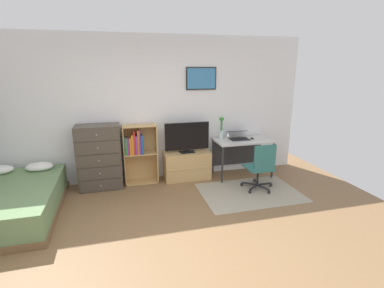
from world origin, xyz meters
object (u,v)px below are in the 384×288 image
Objects in this scene: tv_stand at (187,165)px; wine_glass at (228,135)px; bamboo_vase at (221,128)px; television at (187,138)px; bookshelf at (138,150)px; desk at (241,145)px; dresser at (100,157)px; office_chair at (261,166)px; laptop at (238,135)px; computer_mouse at (252,138)px; bed at (8,202)px.

wine_glass is at bearing -11.71° from tv_stand.
television is at bearing -170.93° from bamboo_vase.
bookshelf is 2.04m from desk.
television is 0.78m from wine_glass.
bookshelf is at bearing 5.57° from dresser.
tv_stand is 2.04× the size of bamboo_vase.
bookshelf is 1.30× the size of television.
bamboo_vase is at bearing 111.83° from office_chair.
computer_mouse is (0.25, -0.11, -0.05)m from laptop.
desk is 0.54m from bamboo_vase.
bamboo_vase is 2.42× the size of wine_glass.
bookshelf is at bearing 176.20° from computer_mouse.
dresser is at bearing 30.06° from bed.
laptop is (-0.06, 0.04, 0.20)m from desk.
bed is 2.15m from bookshelf.
bamboo_vase is at bearing 169.95° from laptop.
desk is at bearing 89.88° from office_chair.
television is 1.45m from office_chair.
office_chair is at bearing -17.17° from dresser.
desk is 1.28× the size of office_chair.
bookshelf reaches higher than computer_mouse.
bed is at bearing 177.84° from office_chair.
office_chair is (0.01, -0.83, -0.15)m from desk.
laptop reaches higher than bed.
office_chair is (3.99, -0.09, 0.23)m from bed.
desk reaches higher than bed.
wine_glass reaches higher than tv_stand.
laptop is (-0.07, 0.87, 0.35)m from office_chair.
bed is 2.30× the size of television.
television is at bearing -90.00° from tv_stand.
laptop is 0.97× the size of bamboo_vase.
office_chair is at bearing -67.27° from bamboo_vase.
television reaches higher than office_chair.
dresser reaches higher than desk.
television is at bearing -174.76° from laptop.
laptop is (3.92, 0.78, 0.58)m from bed.
bed is 4.26m from computer_mouse.
dresser is 2.67m from laptop.
office_chair is at bearing -89.22° from desk.
laptop is at bearing 0.83° from tv_stand.
tv_stand is at bearing 0.54° from dresser.
computer_mouse is 0.65m from bamboo_vase.
laptop is (1.98, -0.04, 0.16)m from bookshelf.
television reaches higher than desk.
dresser is 2.73× the size of laptop.
bookshelf reaches higher than wine_glass.
computer_mouse reaches higher than desk.
computer_mouse is (1.31, -0.08, -0.08)m from television.
desk is 2.54× the size of bamboo_vase.
television is at bearing -0.26° from dresser.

